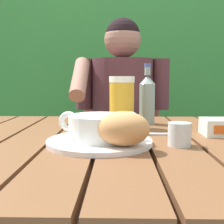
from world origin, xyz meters
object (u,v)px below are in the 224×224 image
bread_roll (123,129)px  beer_glass (121,102)px  person_eating (122,119)px  serving_plate (100,142)px  chair_near_diner (122,157)px  butter_tub (223,127)px  soup_bowl (99,127)px  table_knife (147,134)px  beer_bottle (147,99)px  water_glass_small (179,134)px

bread_roll → beer_glass: 0.32m
bread_roll → person_eating: bearing=89.5°
serving_plate → bread_roll: 0.10m
chair_near_diner → butter_tub: size_ratio=7.71×
serving_plate → butter_tub: size_ratio=2.25×
soup_bowl → butter_tub: size_ratio=1.73×
serving_plate → soup_bowl: (-0.00, 0.00, 0.04)m
person_eating → soup_bowl: (-0.07, -0.76, 0.09)m
chair_near_diner → table_knife: (0.06, -0.84, 0.31)m
beer_bottle → water_glass_small: beer_bottle is taller
water_glass_small → table_knife: (-0.07, 0.14, -0.02)m
beer_glass → water_glass_small: (0.14, -0.27, -0.06)m
chair_near_diner → butter_tub: (0.29, -0.84, 0.33)m
beer_bottle → beer_glass: bearing=-141.2°
bread_roll → beer_bottle: beer_bottle is taller
chair_near_diner → bread_roll: bearing=-90.6°
beer_glass → table_knife: (0.08, -0.13, -0.08)m
soup_bowl → beer_glass: 0.26m
butter_tub → bread_roll: bearing=-147.6°
person_eating → bread_roll: 0.84m
chair_near_diner → soup_bowl: 1.02m
bread_roll → butter_tub: (0.30, 0.19, -0.03)m
chair_near_diner → table_knife: chair_near_diner is taller
beer_glass → butter_tub: size_ratio=1.45×
chair_near_diner → beer_bottle: bearing=-82.6°
soup_bowl → table_knife: (0.13, 0.12, -0.04)m
bread_roll → butter_tub: 0.35m
person_eating → butter_tub: size_ratio=10.49×
serving_plate → butter_tub: butter_tub is taller
beer_bottle → water_glass_small: bearing=-82.2°
beer_glass → butter_tub: 0.33m
chair_near_diner → table_knife: 0.90m
person_eating → serving_plate: bearing=-95.0°
person_eating → water_glass_small: (0.13, -0.78, 0.07)m
beer_bottle → butter_tub: beer_bottle is taller
soup_bowl → beer_bottle: 0.36m
serving_plate → table_knife: bearing=41.5°
serving_plate → table_knife: serving_plate is taller
serving_plate → person_eating: bearing=85.0°
beer_glass → table_knife: 0.17m
soup_bowl → butter_tub: soup_bowl is taller
person_eating → serving_plate: size_ratio=4.66×
bread_roll → beer_bottle: bearing=76.6°
table_knife → soup_bowl: bearing=-138.5°
water_glass_small → beer_glass: bearing=117.9°
soup_bowl → butter_tub: 0.38m
chair_near_diner → beer_glass: bearing=-90.9°
butter_tub → soup_bowl: bearing=-161.4°
table_knife → beer_bottle: bearing=84.9°
beer_bottle → serving_plate: bearing=-115.1°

